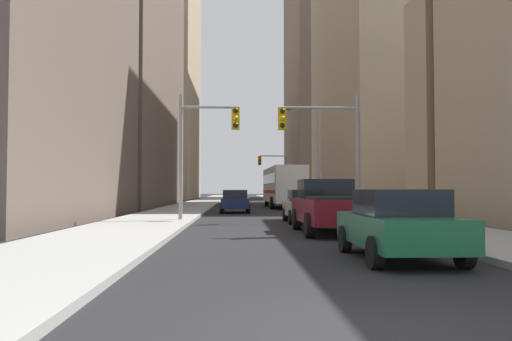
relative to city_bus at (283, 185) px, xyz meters
The scene contains 17 objects.
ground_plane 38.49m from the city_bus, 93.66° to the right, with size 400.00×400.00×0.00m, color black.
sidewalk_left 14.25m from the city_bus, 124.53° to the left, with size 3.97×160.00×0.15m, color #9E9E99.
sidewalk_right 12.18m from the city_bus, 75.07° to the left, with size 3.97×160.00×0.15m, color #9E9E99.
city_bus is the anchor object (origin of this frame).
pickup_truck_maroon 25.63m from the city_bus, 91.73° to the right, with size 2.20×5.42×1.90m.
sedan_green 32.52m from the city_bus, 90.95° to the right, with size 1.95×4.20×1.52m.
sedan_beige 20.00m from the city_bus, 92.22° to the right, with size 1.95×4.23×1.52m.
sedan_navy 10.25m from the city_bus, 113.72° to the right, with size 1.95×4.20×1.52m.
traffic_signal_near_left 20.43m from the city_bus, 105.55° to the right, with size 2.83×0.44×6.00m.
traffic_signal_near_right 19.70m from the city_bus, 89.80° to the right, with size 3.87×0.44×6.00m.
traffic_signal_far_right 14.66m from the city_bus, 88.75° to the left, with size 3.33×0.44×6.00m.
utility_pole_right 24.59m from the city_bus, 81.72° to the right, with size 2.20×0.28×10.80m.
street_lamp_right 8.51m from the city_bus, 80.05° to the right, with size 2.59×0.32×7.50m.
building_left_mid_office 23.50m from the city_bus, 157.79° to the left, with size 14.19×28.47×30.78m, color #66564C.
building_left_far_tower 61.74m from the city_bus, 116.29° to the left, with size 25.15×28.89×63.07m, color tan.
building_right_mid_block 23.51m from the city_bus, 32.73° to the left, with size 19.24×26.20×33.03m, color tan.
building_right_far_highrise 59.36m from the city_bus, 75.21° to the left, with size 15.44×27.85×45.05m, color #66564C.
Camera 1 is at (-1.59, -5.08, 1.51)m, focal length 35.84 mm.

